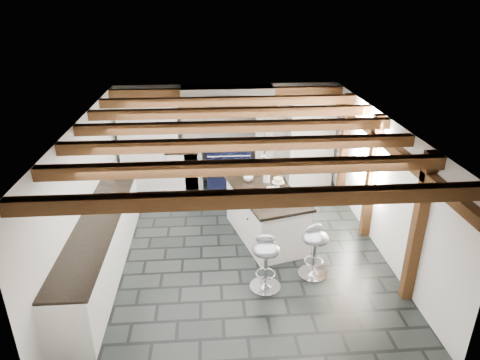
{
  "coord_description": "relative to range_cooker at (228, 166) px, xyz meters",
  "views": [
    {
      "loc": [
        -0.43,
        -6.55,
        4.17
      ],
      "look_at": [
        0.1,
        0.4,
        1.1
      ],
      "focal_mm": 32.0,
      "sensor_mm": 36.0,
      "label": 1
    }
  ],
  "objects": [
    {
      "name": "kitchen_island",
      "position": [
        0.56,
        -2.4,
        0.01
      ],
      "size": [
        1.44,
        2.08,
        1.25
      ],
      "rotation": [
        0.0,
        0.0,
        0.26
      ],
      "color": "white",
      "rests_on": "ground"
    },
    {
      "name": "ground",
      "position": [
        0.0,
        -2.68,
        -0.47
      ],
      "size": [
        6.0,
        6.0,
        0.0
      ],
      "primitive_type": "plane",
      "color": "black",
      "rests_on": "ground"
    },
    {
      "name": "range_cooker",
      "position": [
        0.0,
        0.0,
        0.0
      ],
      "size": [
        1.0,
        0.63,
        0.99
      ],
      "color": "black",
      "rests_on": "ground"
    },
    {
      "name": "bar_stool_far",
      "position": [
        0.36,
        -3.91,
        0.08
      ],
      "size": [
        0.49,
        0.49,
        0.88
      ],
      "rotation": [
        0.0,
        0.0,
        -0.14
      ],
      "color": "silver",
      "rests_on": "ground"
    },
    {
      "name": "bar_stool_near",
      "position": [
        1.16,
        -3.64,
        0.08
      ],
      "size": [
        0.56,
        0.56,
        0.88
      ],
      "rotation": [
        0.0,
        0.0,
        0.38
      ],
      "color": "silver",
      "rests_on": "ground"
    },
    {
      "name": "room_shell",
      "position": [
        -0.61,
        -1.26,
        0.6
      ],
      "size": [
        6.0,
        6.03,
        6.0
      ],
      "color": "white",
      "rests_on": "ground"
    }
  ]
}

